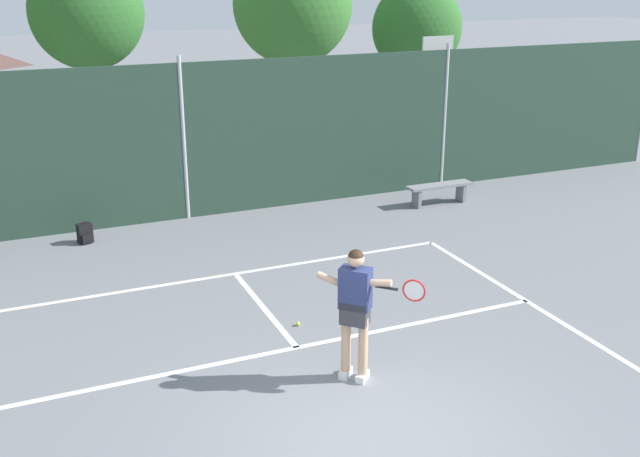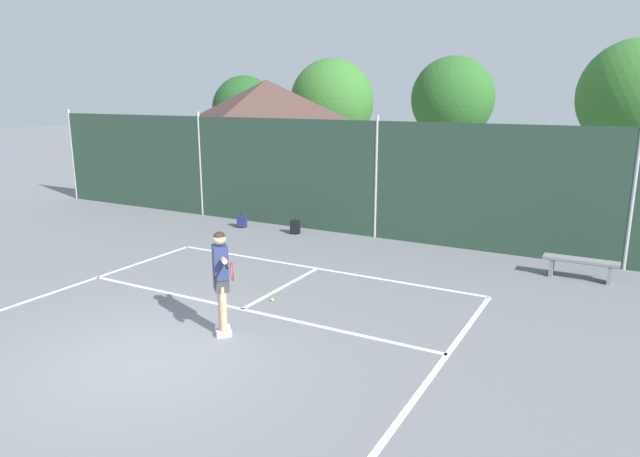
# 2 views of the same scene
# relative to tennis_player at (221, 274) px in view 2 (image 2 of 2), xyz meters

# --- Properties ---
(ground_plane) EXTENTS (120.00, 120.00, 0.00)m
(ground_plane) POSITION_rel_tennis_player_xyz_m (-0.41, -1.37, -1.11)
(ground_plane) COLOR slate
(court_markings) EXTENTS (8.30, 11.10, 0.01)m
(court_markings) POSITION_rel_tennis_player_xyz_m (-0.41, -0.73, -1.11)
(court_markings) COLOR white
(court_markings) RESTS_ON ground
(chainlink_fence) EXTENTS (26.09, 0.09, 3.52)m
(chainlink_fence) POSITION_rel_tennis_player_xyz_m (-0.41, 7.63, 0.58)
(chainlink_fence) COLOR #284233
(chainlink_fence) RESTS_ON ground
(clubhouse_building) EXTENTS (6.17, 5.17, 4.66)m
(clubhouse_building) POSITION_rel_tennis_player_xyz_m (-7.35, 12.35, 1.31)
(clubhouse_building) COLOR beige
(clubhouse_building) RESTS_ON ground
(treeline_backdrop) EXTENTS (26.31, 3.77, 6.12)m
(treeline_backdrop) POSITION_rel_tennis_player_xyz_m (-0.56, 17.20, 2.54)
(treeline_backdrop) COLOR brown
(treeline_backdrop) RESTS_ON ground
(tennis_player) EXTENTS (1.13, 0.98, 1.85)m
(tennis_player) POSITION_rel_tennis_player_xyz_m (0.00, 0.00, 0.00)
(tennis_player) COLOR silver
(tennis_player) RESTS_ON ground
(tennis_ball) EXTENTS (0.07, 0.07, 0.07)m
(tennis_ball) POSITION_rel_tennis_player_xyz_m (-0.13, 1.75, -1.08)
(tennis_ball) COLOR #CCE033
(tennis_ball) RESTS_ON ground
(backpack_navy) EXTENTS (0.32, 0.30, 0.46)m
(backpack_navy) POSITION_rel_tennis_player_xyz_m (-4.59, 6.75, -0.92)
(backpack_navy) COLOR navy
(backpack_navy) RESTS_ON ground
(backpack_black) EXTENTS (0.32, 0.30, 0.46)m
(backpack_black) POSITION_rel_tennis_player_xyz_m (-2.69, 6.86, -0.92)
(backpack_black) COLOR black
(backpack_black) RESTS_ON ground
(courtside_bench) EXTENTS (1.60, 0.36, 0.48)m
(courtside_bench) POSITION_rel_tennis_player_xyz_m (5.21, 6.30, -0.75)
(courtside_bench) COLOR gray
(courtside_bench) RESTS_ON ground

